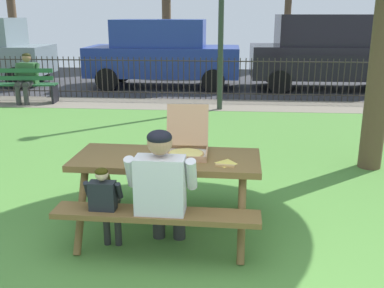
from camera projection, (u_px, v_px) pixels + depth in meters
ground at (200, 195)px, 5.38m from camera, size 28.00×12.45×0.02m
cobblestone_walkway at (216, 105)px, 10.66m from camera, size 28.00×1.40×0.01m
street_asphalt at (220, 81)px, 14.43m from camera, size 28.00×6.49×0.01m
picnic_table_foreground at (167, 173)px, 4.36m from camera, size 1.83×1.52×0.79m
pizza_box_open at (186, 145)px, 4.39m from camera, size 0.43×0.51×0.45m
pizza_slice_on_table at (226, 163)px, 4.10m from camera, size 0.19×0.22×0.02m
adult_at_table at (162, 187)px, 3.86m from camera, size 0.61×0.60×1.19m
child_at_table at (106, 201)px, 3.93m from camera, size 0.33×0.32×0.85m
iron_fence_streetside at (217, 78)px, 11.17m from camera, size 18.75×0.03×1.05m
park_bench_left at (23, 86)px, 10.79m from camera, size 1.63×0.60×0.85m
person_on_park_bench at (27, 76)px, 10.73m from camera, size 0.62×0.60×1.19m
parked_car_left at (162, 53)px, 13.02m from camera, size 4.41×1.93×1.94m
parked_car_center at (333, 51)px, 12.59m from camera, size 4.63×2.00×2.08m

